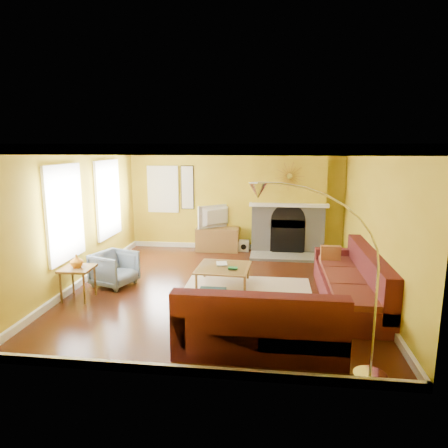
# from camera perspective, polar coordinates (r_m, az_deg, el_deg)

# --- Properties ---
(floor) EXTENTS (5.50, 6.00, 0.02)m
(floor) POSITION_cam_1_polar(r_m,az_deg,el_deg) (7.73, -0.55, -9.19)
(floor) COLOR #512311
(floor) RESTS_ON ground
(ceiling) EXTENTS (5.50, 6.00, 0.02)m
(ceiling) POSITION_cam_1_polar(r_m,az_deg,el_deg) (7.25, -0.59, 11.40)
(ceiling) COLOR white
(ceiling) RESTS_ON ground
(wall_back) EXTENTS (5.50, 0.02, 2.70)m
(wall_back) POSITION_cam_1_polar(r_m,az_deg,el_deg) (10.33, 1.63, 3.78)
(wall_back) COLOR gold
(wall_back) RESTS_ON ground
(wall_front) EXTENTS (5.50, 0.02, 2.70)m
(wall_front) POSITION_cam_1_polar(r_m,az_deg,el_deg) (4.49, -5.66, -6.18)
(wall_front) COLOR gold
(wall_front) RESTS_ON ground
(wall_left) EXTENTS (0.02, 6.00, 2.70)m
(wall_left) POSITION_cam_1_polar(r_m,az_deg,el_deg) (8.20, -20.07, 1.15)
(wall_left) COLOR gold
(wall_left) RESTS_ON ground
(wall_right) EXTENTS (0.02, 6.00, 2.70)m
(wall_right) POSITION_cam_1_polar(r_m,az_deg,el_deg) (7.53, 20.74, 0.26)
(wall_right) COLOR gold
(wall_right) RESTS_ON ground
(baseboard) EXTENTS (5.50, 6.00, 0.12)m
(baseboard) POSITION_cam_1_polar(r_m,az_deg,el_deg) (7.71, -0.55, -8.70)
(baseboard) COLOR white
(baseboard) RESTS_ON floor
(crown_molding) EXTENTS (5.50, 6.00, 0.12)m
(crown_molding) POSITION_cam_1_polar(r_m,az_deg,el_deg) (7.25, -0.59, 10.85)
(crown_molding) COLOR white
(crown_molding) RESTS_ON ceiling
(window_left_near) EXTENTS (0.06, 1.22, 1.72)m
(window_left_near) POSITION_cam_1_polar(r_m,az_deg,el_deg) (9.32, -16.32, 3.46)
(window_left_near) COLOR white
(window_left_near) RESTS_ON wall_left
(window_left_far) EXTENTS (0.06, 1.22, 1.72)m
(window_left_far) POSITION_cam_1_polar(r_m,az_deg,el_deg) (7.63, -21.90, 1.46)
(window_left_far) COLOR white
(window_left_far) RESTS_ON wall_left
(window_back) EXTENTS (0.82, 0.06, 1.22)m
(window_back) POSITION_cam_1_polar(r_m,az_deg,el_deg) (10.60, -8.71, 4.94)
(window_back) COLOR white
(window_back) RESTS_ON wall_back
(wall_art) EXTENTS (0.34, 0.04, 1.14)m
(wall_art) POSITION_cam_1_polar(r_m,az_deg,el_deg) (10.45, -5.25, 5.21)
(wall_art) COLOR white
(wall_art) RESTS_ON wall_back
(fireplace) EXTENTS (1.80, 0.40, 2.70)m
(fireplace) POSITION_cam_1_polar(r_m,az_deg,el_deg) (10.08, 9.19, 3.46)
(fireplace) COLOR gray
(fireplace) RESTS_ON floor
(mantel) EXTENTS (1.92, 0.22, 0.08)m
(mantel) POSITION_cam_1_polar(r_m,az_deg,el_deg) (9.86, 9.22, 2.70)
(mantel) COLOR white
(mantel) RESTS_ON fireplace
(hearth) EXTENTS (1.80, 0.70, 0.06)m
(hearth) POSITION_cam_1_polar(r_m,az_deg,el_deg) (9.81, 9.06, -4.63)
(hearth) COLOR gray
(hearth) RESTS_ON floor
(sunburst) EXTENTS (0.70, 0.04, 0.70)m
(sunburst) POSITION_cam_1_polar(r_m,az_deg,el_deg) (9.79, 9.35, 6.76)
(sunburst) COLOR olive
(sunburst) RESTS_ON fireplace
(rug) EXTENTS (2.40, 1.80, 0.02)m
(rug) POSITION_cam_1_polar(r_m,az_deg,el_deg) (7.52, 3.24, -9.68)
(rug) COLOR beige
(rug) RESTS_ON floor
(sectional_sofa) EXTENTS (3.03, 3.70, 0.90)m
(sectional_sofa) POSITION_cam_1_polar(r_m,az_deg,el_deg) (6.72, 9.08, -8.36)
(sectional_sofa) COLOR #581C20
(sectional_sofa) RESTS_ON floor
(coffee_table) EXTENTS (1.04, 1.04, 0.39)m
(coffee_table) POSITION_cam_1_polar(r_m,az_deg,el_deg) (7.78, -0.10, -7.45)
(coffee_table) COLOR white
(coffee_table) RESTS_ON floor
(media_console) EXTENTS (1.09, 0.49, 0.60)m
(media_console) POSITION_cam_1_polar(r_m,az_deg,el_deg) (10.29, -0.92, -2.20)
(media_console) COLOR brown
(media_console) RESTS_ON floor
(tv) EXTENTS (0.86, 0.75, 0.58)m
(tv) POSITION_cam_1_polar(r_m,az_deg,el_deg) (10.17, -0.93, 1.04)
(tv) COLOR black
(tv) RESTS_ON media_console
(subwoofer) EXTENTS (0.26, 0.26, 0.26)m
(subwoofer) POSITION_cam_1_polar(r_m,az_deg,el_deg) (10.33, 2.86, -3.11)
(subwoofer) COLOR white
(subwoofer) RESTS_ON floor
(armchair) EXTENTS (0.92, 0.91, 0.66)m
(armchair) POSITION_cam_1_polar(r_m,az_deg,el_deg) (8.06, -15.37, -6.19)
(armchair) COLOR slate
(armchair) RESTS_ON floor
(side_table) EXTENTS (0.54, 0.54, 0.58)m
(side_table) POSITION_cam_1_polar(r_m,az_deg,el_deg) (7.56, -20.10, -7.96)
(side_table) COLOR brown
(side_table) RESTS_ON floor
(vase) EXTENTS (0.27, 0.27, 0.23)m
(vase) POSITION_cam_1_polar(r_m,az_deg,el_deg) (7.44, -20.31, -4.98)
(vase) COLOR orange
(vase) RESTS_ON side_table
(book) EXTENTS (0.26, 0.31, 0.03)m
(book) POSITION_cam_1_polar(r_m,az_deg,el_deg) (7.83, -1.09, -5.72)
(book) COLOR white
(book) RESTS_ON coffee_table
(arc_lamp) EXTENTS (1.43, 0.36, 2.27)m
(arc_lamp) POSITION_cam_1_polar(r_m,az_deg,el_deg) (4.70, 13.62, -8.39)
(arc_lamp) COLOR silver
(arc_lamp) RESTS_ON floor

